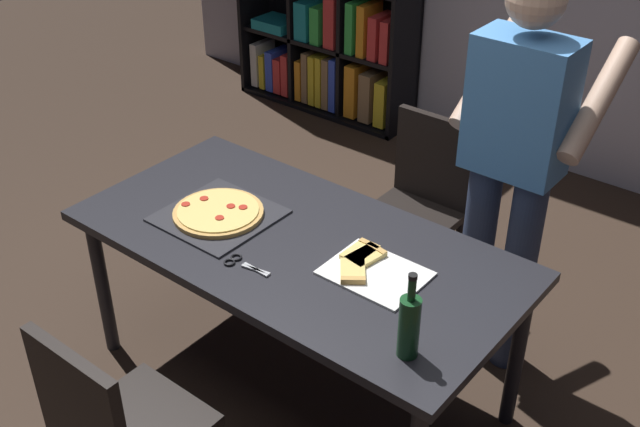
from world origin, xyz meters
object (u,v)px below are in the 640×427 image
at_px(chair_far_side, 421,197).
at_px(person_serving_pizza, 514,158).
at_px(dining_table, 296,255).
at_px(wine_bottle, 409,325).
at_px(pepperoni_pizza_on_tray, 218,213).
at_px(chair_near_camera, 114,425).
at_px(kitchen_scissors, 241,263).

bearing_deg(chair_far_side, person_serving_pizza, -22.20).
xyz_separation_m(dining_table, wine_bottle, (0.70, -0.27, 0.19)).
xyz_separation_m(chair_far_side, person_serving_pizza, (0.54, -0.22, 0.49)).
relative_size(dining_table, person_serving_pizza, 1.03).
height_order(person_serving_pizza, pepperoni_pizza_on_tray, person_serving_pizza).
relative_size(chair_far_side, person_serving_pizza, 0.51).
relative_size(dining_table, chair_near_camera, 2.00).
relative_size(chair_near_camera, pepperoni_pizza_on_tray, 2.09).
height_order(chair_far_side, person_serving_pizza, person_serving_pizza).
bearing_deg(pepperoni_pizza_on_tray, person_serving_pizza, 40.95).
height_order(chair_far_side, kitchen_scissors, chair_far_side).
relative_size(dining_table, chair_far_side, 2.00).
distance_m(dining_table, kitchen_scissors, 0.27).
height_order(dining_table, wine_bottle, wine_bottle).
bearing_deg(dining_table, chair_far_side, 90.00).
relative_size(chair_far_side, kitchen_scissors, 4.62).
distance_m(chair_far_side, person_serving_pizza, 0.76).
bearing_deg(chair_near_camera, kitchen_scissors, 94.73).
xyz_separation_m(dining_table, pepperoni_pizza_on_tray, (-0.36, -0.07, 0.09)).
bearing_deg(wine_bottle, person_serving_pizza, 98.99).
bearing_deg(chair_far_side, chair_near_camera, -90.00).
relative_size(person_serving_pizza, kitchen_scissors, 8.98).
height_order(chair_near_camera, person_serving_pizza, person_serving_pizza).
height_order(chair_near_camera, kitchen_scissors, chair_near_camera).
xyz_separation_m(chair_far_side, pepperoni_pizza_on_tray, (-0.36, -1.00, 0.25)).
bearing_deg(chair_near_camera, wine_bottle, 43.50).
xyz_separation_m(wine_bottle, kitchen_scissors, (-0.75, 0.02, -0.11)).
relative_size(chair_far_side, pepperoni_pizza_on_tray, 2.09).
bearing_deg(chair_near_camera, chair_far_side, 90.00).
bearing_deg(chair_far_side, pepperoni_pizza_on_tray, -109.74).
height_order(person_serving_pizza, kitchen_scissors, person_serving_pizza).
height_order(dining_table, pepperoni_pizza_on_tray, pepperoni_pizza_on_tray).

